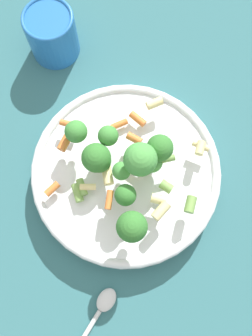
# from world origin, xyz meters

# --- Properties ---
(ground_plane) EXTENTS (3.00, 3.00, 0.00)m
(ground_plane) POSITION_xyz_m (0.00, 0.00, 0.00)
(ground_plane) COLOR #2D6066
(bowl) EXTENTS (0.29, 0.29, 0.05)m
(bowl) POSITION_xyz_m (0.00, 0.00, 0.03)
(bowl) COLOR silver
(bowl) RESTS_ON ground_plane
(pasta_salad) EXTENTS (0.21, 0.25, 0.09)m
(pasta_salad) POSITION_xyz_m (-0.01, 0.00, 0.09)
(pasta_salad) COLOR #8CB766
(pasta_salad) RESTS_ON bowl
(cup) EXTENTS (0.08, 0.08, 0.09)m
(cup) POSITION_xyz_m (0.25, 0.09, 0.05)
(cup) COLOR #2366B2
(cup) RESTS_ON ground_plane
(spoon) EXTENTS (0.14, 0.12, 0.01)m
(spoon) POSITION_xyz_m (-0.21, 0.08, 0.01)
(spoon) COLOR silver
(spoon) RESTS_ON ground_plane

